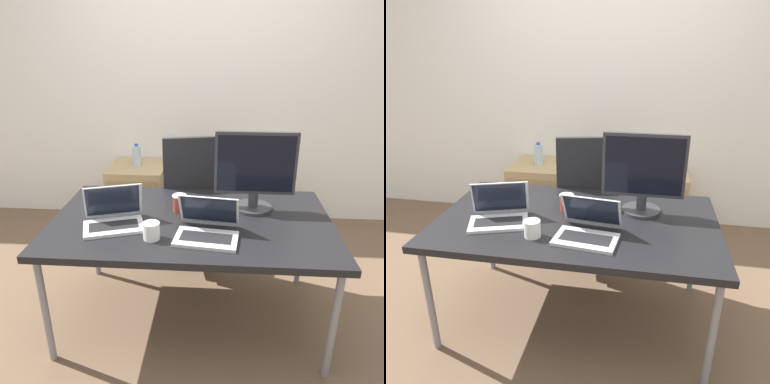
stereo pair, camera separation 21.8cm
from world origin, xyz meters
The scene contains 13 objects.
ground_plane centered at (0.00, 0.00, 0.00)m, with size 14.00×14.00×0.00m, color brown.
wall_back centered at (0.00, 1.56, 1.30)m, with size 10.00×0.05×2.60m.
desk centered at (0.00, 0.00, 0.66)m, with size 1.63×0.96×0.71m.
office_chair centered at (-0.06, 0.71, 0.40)m, with size 0.57×0.61×1.07m.
cabinet_left centered at (-0.60, 1.27, 0.30)m, with size 0.51×0.51×0.60m.
cabinet_right centered at (0.50, 1.27, 0.30)m, with size 0.51×0.51×0.60m.
water_bottle centered at (-0.60, 1.27, 0.70)m, with size 0.08×0.08×0.21m.
laptop_left centered at (0.10, -0.20, 0.75)m, with size 0.35×0.33×0.21m.
laptop_right centered at (-0.43, -0.11, 0.75)m, with size 0.38×0.34×0.22m.
monitor centered at (0.37, 0.17, 0.95)m, with size 0.49×0.23×0.49m.
mouse centered at (0.07, 0.07, 0.72)m, with size 0.04×0.06×0.03m.
coffee_cup_white centered at (-0.19, -0.25, 0.75)m, with size 0.09×0.09×0.09m.
coffee_cup_brown centered at (-0.08, 0.10, 0.76)m, with size 0.09×0.09×0.11m.
Camera 2 is at (0.37, -1.94, 1.69)m, focal length 35.00 mm.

